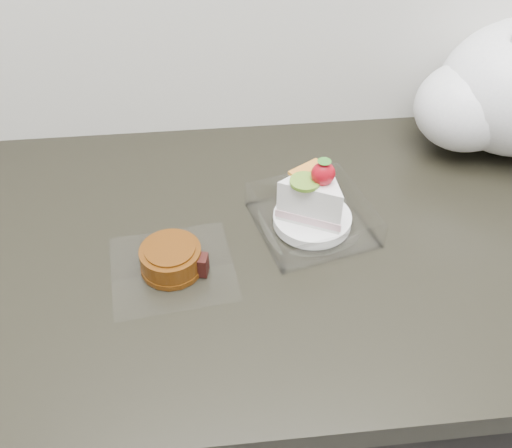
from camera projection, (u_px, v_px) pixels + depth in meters
counter at (289, 393)px, 1.17m from camera, size 2.04×0.64×0.90m
cake_tray at (313, 208)px, 0.86m from camera, size 0.20×0.20×0.13m
mooncake_wrap at (172, 261)px, 0.81m from camera, size 0.19×0.18×0.04m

